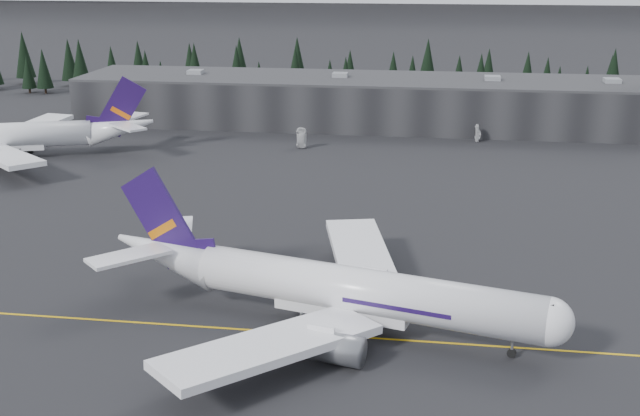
# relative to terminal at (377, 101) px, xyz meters

# --- Properties ---
(ground) EXTENTS (1400.00, 1400.00, 0.00)m
(ground) POSITION_rel_terminal_xyz_m (0.00, -125.00, -6.30)
(ground) COLOR black
(ground) RESTS_ON ground
(taxiline) EXTENTS (400.00, 0.40, 0.02)m
(taxiline) POSITION_rel_terminal_xyz_m (0.00, -127.00, -6.29)
(taxiline) COLOR gold
(taxiline) RESTS_ON ground
(terminal) EXTENTS (160.00, 30.00, 12.60)m
(terminal) POSITION_rel_terminal_xyz_m (0.00, 0.00, 0.00)
(terminal) COLOR black
(terminal) RESTS_ON ground
(treeline) EXTENTS (360.00, 20.00, 15.00)m
(treeline) POSITION_rel_terminal_xyz_m (0.00, 37.00, 1.20)
(treeline) COLOR black
(treeline) RESTS_ON ground
(jet_main) EXTENTS (58.93, 53.73, 17.66)m
(jet_main) POSITION_rel_terminal_xyz_m (3.33, -123.76, -1.32)
(jet_main) COLOR white
(jet_main) RESTS_ON ground
(jet_parked) EXTENTS (58.80, 52.89, 17.79)m
(jet_parked) POSITION_rel_terminal_xyz_m (-77.13, -49.11, -1.28)
(jet_parked) COLOR white
(jet_parked) RESTS_ON ground
(gse_vehicle_a) EXTENTS (3.26, 5.42, 1.41)m
(gse_vehicle_a) POSITION_rel_terminal_xyz_m (-15.25, -30.80, -5.60)
(gse_vehicle_a) COLOR silver
(gse_vehicle_a) RESTS_ON ground
(gse_vehicle_b) EXTENTS (4.46, 1.88, 1.50)m
(gse_vehicle_b) POSITION_rel_terminal_xyz_m (26.23, -17.68, -5.55)
(gse_vehicle_b) COLOR silver
(gse_vehicle_b) RESTS_ON ground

